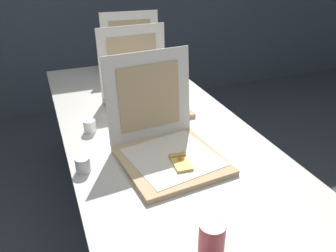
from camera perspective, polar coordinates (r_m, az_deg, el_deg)
name	(u,v)px	position (r m, az deg, el deg)	size (l,w,h in m)	color
table	(153,133)	(1.73, -2.48, -1.14)	(0.87, 2.05, 0.75)	beige
pizza_box_front	(167,145)	(1.41, -0.22, -3.25)	(0.42, 0.46, 0.41)	tan
pizza_box_middle	(143,97)	(1.87, -4.08, 4.85)	(0.41, 0.42, 0.41)	tan
pizza_box_back	(137,71)	(2.27, -5.15, 9.00)	(0.42, 0.46, 0.41)	tan
cup_white_mid	(90,126)	(1.66, -12.84, -0.03)	(0.06, 0.06, 0.06)	white
cup_white_near_left	(83,164)	(1.39, -13.93, -6.21)	(0.06, 0.06, 0.06)	white
cup_printed_front	(212,237)	(1.04, 7.27, -17.83)	(0.08, 0.08, 0.10)	#D14C56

